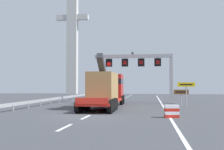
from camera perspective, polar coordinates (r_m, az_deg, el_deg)
The scene contains 10 objects.
ground at distance 21.34m, azimuth -5.31°, elevation -8.31°, with size 112.00×112.00×0.00m, color #424449.
lane_markings at distance 42.22m, azimuth 1.59°, elevation -5.28°, with size 0.20×57.09×0.01m.
edge_line_right at distance 32.77m, azimuth 10.31°, elevation -6.13°, with size 0.20×63.00×0.01m, color silver.
overhead_lane_gantry at distance 36.53m, azimuth 6.43°, elevation 2.26°, with size 10.45×0.90×6.69m.
heavy_haul_truck_red at distance 30.10m, azimuth -1.07°, elevation -2.74°, with size 3.10×14.08×5.30m.
exit_sign_yellow at distance 29.64m, azimuth 14.97°, elevation -2.61°, with size 1.76×0.15×2.62m.
tourist_info_sign_brown at distance 32.35m, azimuth 13.98°, elevation -3.68°, with size 1.66×0.15×1.83m.
crash_barrier_striped at distance 20.35m, azimuth 12.12°, elevation -7.29°, with size 1.06×0.63×0.90m.
guardrail_left at distance 37.88m, azimuth -10.89°, elevation -4.75°, with size 0.13×34.35×0.76m.
bridge_pylon_distant at distance 78.55m, azimuth -8.12°, elevation 8.95°, with size 9.00×2.00×34.09m.
Camera 1 is at (4.84, -20.66, 2.27)m, focal length 44.62 mm.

